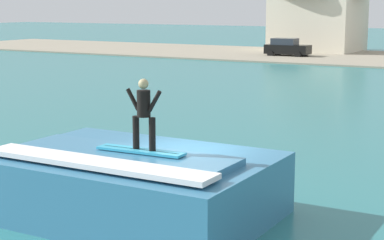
{
  "coord_description": "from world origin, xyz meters",
  "views": [
    {
      "loc": [
        8.07,
        -14.1,
        5.18
      ],
      "look_at": [
        -0.84,
        1.52,
        1.97
      ],
      "focal_mm": 60.89,
      "sensor_mm": 36.0,
      "label": 1
    }
  ],
  "objects_px": {
    "car_near_shore": "(287,48)",
    "surfboard": "(141,151)",
    "surfer": "(144,110)",
    "wave_crest": "(133,184)",
    "house_with_chimney": "(319,11)"
  },
  "relations": [
    {
      "from": "wave_crest",
      "to": "car_near_shore",
      "type": "relative_size",
      "value": 1.51
    },
    {
      "from": "wave_crest",
      "to": "house_with_chimney",
      "type": "bearing_deg",
      "value": 104.56
    },
    {
      "from": "wave_crest",
      "to": "car_near_shore",
      "type": "distance_m",
      "value": 50.2
    },
    {
      "from": "wave_crest",
      "to": "surfboard",
      "type": "height_order",
      "value": "surfboard"
    },
    {
      "from": "car_near_shore",
      "to": "surfer",
      "type": "bearing_deg",
      "value": -72.29
    },
    {
      "from": "surfboard",
      "to": "wave_crest",
      "type": "bearing_deg",
      "value": 148.65
    },
    {
      "from": "wave_crest",
      "to": "car_near_shore",
      "type": "bearing_deg",
      "value": 107.25
    },
    {
      "from": "car_near_shore",
      "to": "surfboard",
      "type": "bearing_deg",
      "value": -72.39
    },
    {
      "from": "surfer",
      "to": "house_with_chimney",
      "type": "xyz_separation_m",
      "value": [
        -15.16,
        56.69,
        1.67
      ]
    },
    {
      "from": "wave_crest",
      "to": "surfboard",
      "type": "distance_m",
      "value": 1.07
    },
    {
      "from": "surfer",
      "to": "car_near_shore",
      "type": "distance_m",
      "value": 50.58
    },
    {
      "from": "surfer",
      "to": "house_with_chimney",
      "type": "distance_m",
      "value": 58.7
    },
    {
      "from": "wave_crest",
      "to": "house_with_chimney",
      "type": "distance_m",
      "value": 58.45
    },
    {
      "from": "surfboard",
      "to": "car_near_shore",
      "type": "height_order",
      "value": "car_near_shore"
    },
    {
      "from": "car_near_shore",
      "to": "house_with_chimney",
      "type": "relative_size",
      "value": 0.4
    }
  ]
}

